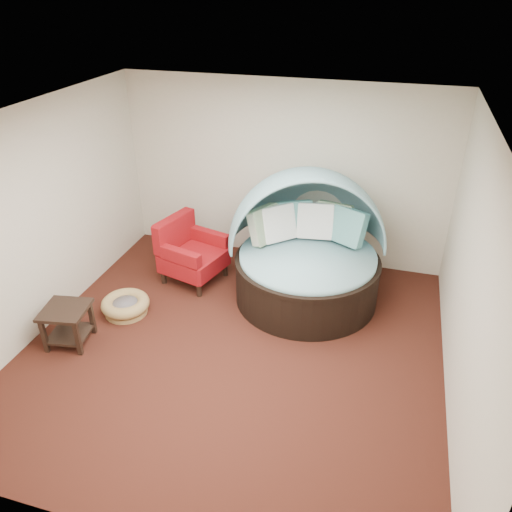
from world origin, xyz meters
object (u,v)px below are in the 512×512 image
(pet_basket, at_px, (126,305))
(side_table, at_px, (67,321))
(canopy_daybed, at_px, (307,241))
(red_armchair, at_px, (190,252))

(pet_basket, distance_m, side_table, 0.86)
(pet_basket, bearing_deg, canopy_daybed, 27.02)
(canopy_daybed, distance_m, red_armchair, 1.78)
(red_armchair, xyz_separation_m, side_table, (-0.87, -1.84, -0.12))
(canopy_daybed, xyz_separation_m, pet_basket, (-2.25, -1.15, -0.73))
(red_armchair, distance_m, side_table, 2.03)
(canopy_daybed, xyz_separation_m, red_armchair, (-1.73, -0.07, -0.41))
(pet_basket, height_order, side_table, side_table)
(pet_basket, relative_size, red_armchair, 0.74)
(canopy_daybed, distance_m, pet_basket, 2.63)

